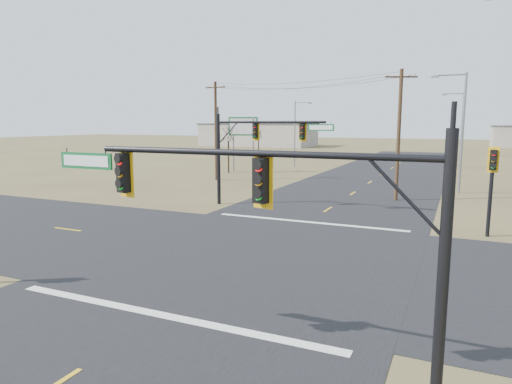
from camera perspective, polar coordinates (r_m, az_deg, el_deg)
ground at (r=21.46m, az=0.37°, el=-7.81°), size 320.00×320.00×0.00m
road_ew at (r=21.45m, az=0.37°, el=-7.78°), size 160.00×14.00×0.02m
road_ns at (r=21.45m, az=0.37°, el=-7.77°), size 14.00×160.00×0.02m
stop_bar_near at (r=15.30m, az=-11.48°, el=-14.86°), size 12.00×0.40×0.01m
stop_bar_far at (r=28.26m, az=6.55°, el=-3.74°), size 12.00×0.40×0.01m
mast_arm_near at (r=10.63m, az=0.06°, el=-0.61°), size 10.32×0.53×6.00m
mast_arm_far at (r=32.60m, az=0.03°, el=6.54°), size 8.83×0.43×6.70m
pedestal_signal_ne at (r=27.03m, az=27.44°, el=2.16°), size 0.63×0.55×4.85m
utility_pole_near at (r=37.09m, az=17.41°, el=6.97°), size 2.32×1.06×10.09m
utility_pole_far at (r=48.51m, az=-5.04°, el=7.76°), size 2.50×0.48×10.26m
highway_sign at (r=55.92m, az=-1.61°, el=7.29°), size 3.39×1.31×6.71m
streetlight_a at (r=42.89m, az=24.16°, el=7.51°), size 2.87×0.37×10.25m
streetlight_b at (r=67.31m, az=24.16°, el=7.59°), size 2.80×0.30×10.05m
streetlight_c at (r=63.00m, az=5.04°, el=7.70°), size 2.49×0.31×8.91m
bare_tree_a at (r=55.24m, az=-3.49°, el=7.37°), size 3.01×3.01×6.06m
bare_tree_b at (r=67.76m, az=0.30°, el=7.43°), size 2.65×2.65×5.69m
warehouse_left at (r=119.10m, az=0.30°, el=7.13°), size 28.00×14.00×5.50m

